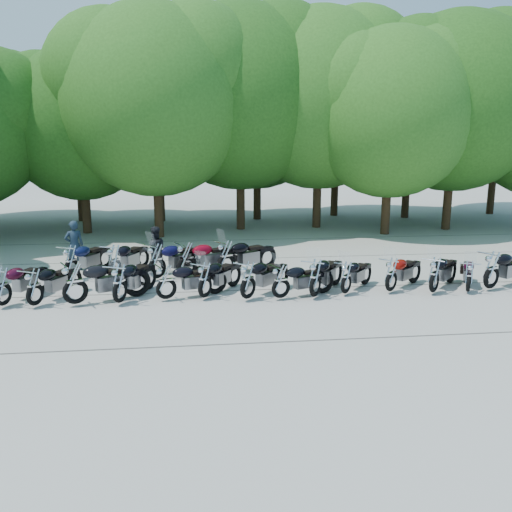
{
  "coord_description": "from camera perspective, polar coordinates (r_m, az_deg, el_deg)",
  "views": [
    {
      "loc": [
        -1.9,
        -14.91,
        4.75
      ],
      "look_at": [
        0.0,
        1.5,
        1.1
      ],
      "focal_mm": 38.0,
      "sensor_mm": 36.0,
      "label": 1
    }
  ],
  "objects": [
    {
      "name": "tree_2",
      "position": [
        28.27,
        -18.0,
        13.01
      ],
      "size": [
        7.31,
        7.31,
        8.97
      ],
      "color": "#3A2614",
      "rests_on": "ground"
    },
    {
      "name": "motorcycle_17",
      "position": [
        18.47,
        -7.31,
        -0.25
      ],
      "size": [
        2.62,
        1.84,
        1.44
      ],
      "primitive_type": null,
      "rotation": [
        0.0,
        0.0,
        2.04
      ],
      "color": "maroon",
      "rests_on": "ground"
    },
    {
      "name": "motorcycle_5",
      "position": [
        16.12,
        -5.41,
        -2.39
      ],
      "size": [
        1.88,
        2.22,
        1.27
      ],
      "primitive_type": null,
      "rotation": [
        0.0,
        0.0,
        2.51
      ],
      "color": "black",
      "rests_on": "ground"
    },
    {
      "name": "motorcycle_15",
      "position": [
        18.73,
        -14.69,
        -0.47
      ],
      "size": [
        1.74,
        2.52,
        1.38
      ],
      "primitive_type": null,
      "rotation": [
        0.0,
        0.0,
        2.69
      ],
      "color": "black",
      "rests_on": "ground"
    },
    {
      "name": "motorcycle_6",
      "position": [
        15.91,
        -0.85,
        -2.43
      ],
      "size": [
        2.14,
        2.19,
        1.33
      ],
      "primitive_type": null,
      "rotation": [
        0.0,
        0.0,
        2.38
      ],
      "color": "black",
      "rests_on": "ground"
    },
    {
      "name": "tree_3",
      "position": [
        26.25,
        -10.65,
        15.69
      ],
      "size": [
        8.7,
        8.7,
        10.67
      ],
      "color": "#3A2614",
      "rests_on": "ground"
    },
    {
      "name": "tree_11",
      "position": [
        31.4,
        -10.3,
        13.63
      ],
      "size": [
        7.56,
        7.56,
        9.28
      ],
      "color": "#3A2614",
      "rests_on": "ground"
    },
    {
      "name": "motorcycle_10",
      "position": [
        17.2,
        14.08,
        -1.79
      ],
      "size": [
        2.1,
        1.99,
        1.25
      ],
      "primitive_type": null,
      "rotation": [
        0.0,
        0.0,
        2.3
      ],
      "color": "#7B0A04",
      "rests_on": "ground"
    },
    {
      "name": "motorcycle_8",
      "position": [
        16.2,
        6.27,
        -2.18
      ],
      "size": [
        1.99,
        2.37,
        1.35
      ],
      "primitive_type": null,
      "rotation": [
        0.0,
        0.0,
        2.52
      ],
      "color": "black",
      "rests_on": "ground"
    },
    {
      "name": "motorcycle_1",
      "position": [
        16.52,
        -22.31,
        -2.92
      ],
      "size": [
        1.65,
        2.3,
        1.27
      ],
      "primitive_type": null,
      "rotation": [
        0.0,
        0.0,
        2.66
      ],
      "color": "black",
      "rests_on": "ground"
    },
    {
      "name": "motorcycle_18",
      "position": [
        18.74,
        -3.16,
        -0.02
      ],
      "size": [
        2.54,
        1.95,
        1.42
      ],
      "primitive_type": null,
      "rotation": [
        0.0,
        0.0,
        2.11
      ],
      "color": "black",
      "rests_on": "ground"
    },
    {
      "name": "motorcycle_11",
      "position": [
        17.43,
        18.29,
        -1.78
      ],
      "size": [
        2.09,
        2.16,
        1.3
      ],
      "primitive_type": null,
      "rotation": [
        0.0,
        0.0,
        2.39
      ],
      "color": "black",
      "rests_on": "ground"
    },
    {
      "name": "tree_14",
      "position": [
        33.48,
        15.95,
        13.84
      ],
      "size": [
        8.02,
        8.02,
        9.84
      ],
      "color": "#3A2614",
      "rests_on": "ground"
    },
    {
      "name": "tree_4",
      "position": [
        28.17,
        -1.7,
        16.29
      ],
      "size": [
        9.13,
        9.13,
        11.2
      ],
      "color": "#3A2614",
      "rests_on": "ground"
    },
    {
      "name": "tree_15",
      "position": [
        36.98,
        24.32,
        14.93
      ],
      "size": [
        9.67,
        9.67,
        11.86
      ],
      "color": "#3A2614",
      "rests_on": "ground"
    },
    {
      "name": "tree_12",
      "position": [
        31.61,
        0.12,
        14.23
      ],
      "size": [
        7.88,
        7.88,
        9.67
      ],
      "color": "#3A2614",
      "rests_on": "ground"
    },
    {
      "name": "motorcycle_0",
      "position": [
        16.87,
        -25.16,
        -2.81
      ],
      "size": [
        1.53,
        2.41,
        1.31
      ],
      "primitive_type": null,
      "rotation": [
        0.0,
        0.0,
        2.75
      ],
      "color": "#39071A",
      "rests_on": "ground"
    },
    {
      "name": "motorcycle_12",
      "position": [
        17.92,
        21.5,
        -1.9
      ],
      "size": [
        1.45,
        2.1,
        1.15
      ],
      "primitive_type": null,
      "rotation": [
        0.0,
        0.0,
        2.69
      ],
      "color": "#33061F",
      "rests_on": "ground"
    },
    {
      "name": "motorcycle_3",
      "position": [
        16.01,
        -14.19,
        -2.68
      ],
      "size": [
        1.64,
        2.47,
        1.35
      ],
      "primitive_type": null,
      "rotation": [
        0.0,
        0.0,
        2.72
      ],
      "color": "black",
      "rests_on": "ground"
    },
    {
      "name": "motorcycle_14",
      "position": [
        19.11,
        -18.89,
        -0.5
      ],
      "size": [
        1.8,
        2.5,
        1.38
      ],
      "primitive_type": null,
      "rotation": [
        0.0,
        0.0,
        2.65
      ],
      "color": "#0C1337",
      "rests_on": "ground"
    },
    {
      "name": "motorcycle_7",
      "position": [
        16.01,
        2.64,
        -2.57
      ],
      "size": [
        2.22,
        1.38,
        1.2
      ],
      "primitive_type": null,
      "rotation": [
        0.0,
        0.0,
        1.94
      ],
      "color": "black",
      "rests_on": "ground"
    },
    {
      "name": "motorcycle_16",
      "position": [
        18.44,
        -10.43,
        -0.4
      ],
      "size": [
        2.44,
        2.18,
        1.42
      ],
      "primitive_type": null,
      "rotation": [
        0.0,
        0.0,
        2.25
      ],
      "color": "black",
      "rests_on": "ground"
    },
    {
      "name": "tree_13",
      "position": [
        33.53,
        8.52,
        14.53
      ],
      "size": [
        8.31,
        8.31,
        10.2
      ],
      "color": "#3A2614",
      "rests_on": "ground"
    },
    {
      "name": "motorcycle_13",
      "position": [
        18.48,
        23.59,
        -1.23
      ],
      "size": [
        2.58,
        1.82,
        1.42
      ],
      "primitive_type": null,
      "rotation": [
        0.0,
        0.0,
        2.04
      ],
      "color": "black",
      "rests_on": "ground"
    },
    {
      "name": "tree_6",
      "position": [
        27.43,
        14.0,
        14.32
      ],
      "size": [
        8.0,
        8.0,
        9.82
      ],
      "color": "#3A2614",
      "rests_on": "ground"
    },
    {
      "name": "ground",
      "position": [
        15.76,
        0.63,
        -5.08
      ],
      "size": [
        90.0,
        90.0,
        0.0
      ],
      "primitive_type": "plane",
      "color": "gray",
      "rests_on": "ground"
    },
    {
      "name": "rider_0",
      "position": [
        20.61,
        -18.58,
        1.06
      ],
      "size": [
        0.77,
        0.63,
        1.82
      ],
      "primitive_type": "imported",
      "rotation": [
        0.0,
        0.0,
        3.48
      ],
      "color": "#1C2B3A",
      "rests_on": "ground"
    },
    {
      "name": "tree_7",
      "position": [
        29.78,
        20.22,
        14.88
      ],
      "size": [
        8.79,
        8.79,
        10.79
      ],
      "color": "#3A2614",
      "rests_on": "ground"
    },
    {
      "name": "tree_5",
      "position": [
        28.92,
        6.68,
        15.99
      ],
      "size": [
        9.04,
        9.04,
        11.1
      ],
      "color": "#3A2614",
      "rests_on": "ground"
    },
    {
      "name": "motorcycle_4",
      "position": [
        16.1,
        -9.45,
        -2.57
      ],
      "size": [
        2.3,
        1.44,
        1.25
      ],
      "primitive_type": null,
      "rotation": [
        0.0,
        0.0,
        1.95
      ],
      "color": "black",
      "rests_on": "ground"
    },
    {
      "name": "motorcycle_9",
      "position": [
        16.7,
        9.48,
        -2.14
      ],
      "size": [
        1.85,
        2.0,
        1.18
      ],
      "primitive_type": null,
      "rotation": [
        0.0,
        0.0,
        2.43
      ],
      "color": "black",
      "rests_on": "ground"
    },
    {
      "name": "motorcycle_2",
      "position": [
        16.21,
        -18.55,
        -2.6
      ],
      "size": [
        2.63,
        1.8,
        1.44
      ],
      "primitive_type": null,
      "rotation": [
        0.0,
        0.0,
        2.02
      ],
      "color": "black",
      "rests_on": "ground"
    },
    {
      "name": "tree_10",
      "position": [
        32.53,
        -18.46,
        13.44
      ],
      "size": [
        7.78,
        7.78,
        9.55
      ],
      "color": "#3A2614",
      "rests_on": "ground"
    },
    {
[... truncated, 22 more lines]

